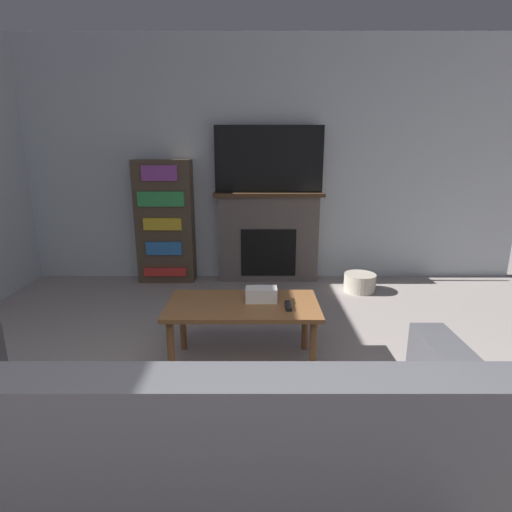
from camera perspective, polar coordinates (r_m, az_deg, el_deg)
The scene contains 9 objects.
wall_back at distance 4.68m, azimuth -0.28°, elevation 13.18°, with size 6.18×0.06×2.70m.
fireplace at distance 4.64m, azimuth 1.77°, elevation 2.80°, with size 1.24×0.28×1.03m.
tv at distance 4.51m, azimuth 1.87°, elevation 13.63°, with size 1.20×0.03×0.72m.
couch at distance 1.76m, azimuth -9.15°, elevation -27.90°, with size 2.28×0.89×0.90m.
coffee_table at distance 2.82m, azimuth -1.88°, elevation -7.91°, with size 1.05×0.56×0.46m.
tissue_box at distance 2.81m, azimuth 0.77°, elevation -5.50°, with size 0.22×0.12×0.10m.
remote_control at distance 2.73m, azimuth 4.63°, elevation -7.10°, with size 0.04×0.15×0.02m.
bookshelf at distance 4.70m, azimuth -12.84°, elevation 4.79°, with size 0.64×0.29×1.39m.
storage_basket at distance 4.50m, azimuth 14.61°, elevation -3.67°, with size 0.34×0.34×0.19m.
Camera 1 is at (0.02, -0.68, 1.50)m, focal length 28.00 mm.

